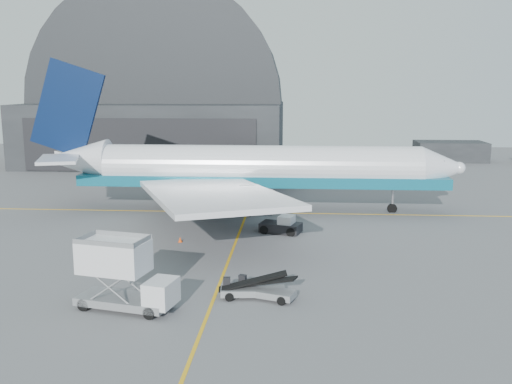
# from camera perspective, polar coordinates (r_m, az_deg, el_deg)

# --- Properties ---
(ground) EXTENTS (200.00, 200.00, 0.00)m
(ground) POSITION_cam_1_polar(r_m,az_deg,el_deg) (51.29, -2.79, -6.95)
(ground) COLOR #565659
(ground) RESTS_ON ground
(taxi_lines) EXTENTS (80.00, 42.12, 0.02)m
(taxi_lines) POSITION_cam_1_polar(r_m,az_deg,el_deg) (63.41, -1.45, -3.50)
(taxi_lines) COLOR gold
(taxi_lines) RESTS_ON ground
(hangar) EXTENTS (50.00, 28.30, 28.00)m
(hangar) POSITION_cam_1_polar(r_m,az_deg,el_deg) (117.02, -9.89, 7.55)
(hangar) COLOR black
(hangar) RESTS_ON ground
(distant_bldg_a) EXTENTS (14.00, 8.00, 4.00)m
(distant_bldg_a) POSITION_cam_1_polar(r_m,az_deg,el_deg) (125.71, 18.79, 2.97)
(distant_bldg_a) COLOR black
(distant_bldg_a) RESTS_ON ground
(airliner) EXTENTS (54.02, 52.39, 18.96)m
(airliner) POSITION_cam_1_polar(r_m,az_deg,el_deg) (70.90, -1.21, 2.37)
(airliner) COLOR white
(airliner) RESTS_ON ground
(catering_truck) EXTENTS (7.47, 4.10, 4.86)m
(catering_truck) POSITION_cam_1_polar(r_m,az_deg,el_deg) (41.15, -13.20, -8.10)
(catering_truck) COLOR gray
(catering_truck) RESTS_ON ground
(pushback_tug) EXTENTS (4.72, 3.51, 1.96)m
(pushback_tug) POSITION_cam_1_polar(r_m,az_deg,el_deg) (60.83, 2.60, -3.41)
(pushback_tug) COLOR black
(pushback_tug) RESTS_ON ground
(belt_loader_a) EXTENTS (5.13, 2.17, 1.93)m
(belt_loader_a) POSITION_cam_1_polar(r_m,az_deg,el_deg) (42.79, -0.40, -9.72)
(belt_loader_a) COLOR gray
(belt_loader_a) RESTS_ON ground
(belt_loader_b) EXTENTS (5.12, 3.08, 1.93)m
(belt_loader_b) POSITION_cam_1_polar(r_m,az_deg,el_deg) (42.63, 0.67, -9.80)
(belt_loader_b) COLOR gray
(belt_loader_b) RESTS_ON ground
(traffic_cone) EXTENTS (0.38, 0.38, 0.55)m
(traffic_cone) POSITION_cam_1_polar(r_m,az_deg,el_deg) (57.79, -7.59, -4.74)
(traffic_cone) COLOR #EA4507
(traffic_cone) RESTS_ON ground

